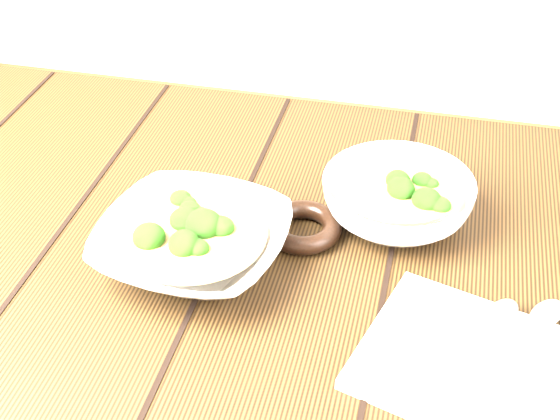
# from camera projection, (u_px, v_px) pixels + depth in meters

# --- Properties ---
(table) EXTENTS (1.20, 0.80, 0.75)m
(table) POSITION_uv_depth(u_px,v_px,m) (234.00, 335.00, 0.98)
(table) COLOR black
(table) RESTS_ON ground
(soup_bowl_front) EXTENTS (0.24, 0.24, 0.06)m
(soup_bowl_front) POSITION_uv_depth(u_px,v_px,m) (193.00, 243.00, 0.89)
(soup_bowl_front) COLOR silver
(soup_bowl_front) RESTS_ON table
(soup_bowl_back) EXTENTS (0.24, 0.24, 0.07)m
(soup_bowl_back) POSITION_uv_depth(u_px,v_px,m) (397.00, 199.00, 0.95)
(soup_bowl_back) COLOR silver
(soup_bowl_back) RESTS_ON table
(trivet) EXTENTS (0.11, 0.11, 0.02)m
(trivet) POSITION_uv_depth(u_px,v_px,m) (303.00, 227.00, 0.94)
(trivet) COLOR black
(trivet) RESTS_ON table
(napkin) EXTENTS (0.26, 0.24, 0.01)m
(napkin) POSITION_uv_depth(u_px,v_px,m) (475.00, 365.00, 0.77)
(napkin) COLOR beige
(napkin) RESTS_ON table
(spoon_left) EXTENTS (0.10, 0.17, 0.01)m
(spoon_left) POSITION_uv_depth(u_px,v_px,m) (485.00, 332.00, 0.80)
(spoon_left) COLOR #9D978B
(spoon_left) RESTS_ON napkin
(spoon_right) EXTENTS (0.11, 0.16, 0.01)m
(spoon_right) POSITION_uv_depth(u_px,v_px,m) (529.00, 331.00, 0.80)
(spoon_right) COLOR #9D978B
(spoon_right) RESTS_ON napkin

